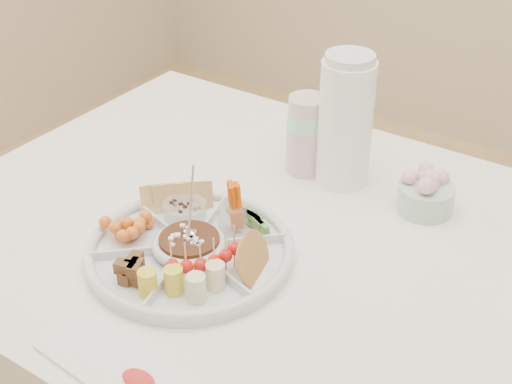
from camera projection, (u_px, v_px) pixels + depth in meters
The scene contains 12 objects.
party_tray at pixel (190, 248), 1.31m from camera, with size 0.38×0.38×0.04m, color white.
bean_dip at pixel (189, 244), 1.31m from camera, with size 0.11×0.11×0.04m, color black.
tortillas at pixel (256, 253), 1.26m from camera, with size 0.10×0.10×0.06m, color brown, non-canonical shape.
carrot_cucumber at pixel (245, 204), 1.36m from camera, with size 0.11×0.11×0.10m, color #D14E03, non-canonical shape.
pita_raisins at pixel (183, 200), 1.41m from camera, with size 0.12×0.12×0.06m, color tan, non-canonical shape.
cherries at pixel (127, 227), 1.34m from camera, with size 0.11×0.11×0.04m, color gold, non-canonical shape.
granola_chunks at pixel (128, 270), 1.23m from camera, with size 0.10×0.10×0.04m, color #563614, non-canonical shape.
banana_tomato at pixel (195, 277), 1.18m from camera, with size 0.11×0.11×0.09m, color #D7CB76, non-canonical shape.
cup_stack at pixel (307, 120), 1.53m from camera, with size 0.09×0.09×0.25m, color white.
thermos at pixel (346, 119), 1.48m from camera, with size 0.11×0.11×0.30m, color white.
flower_bowl at pixel (426, 192), 1.43m from camera, with size 0.11×0.11×0.09m, color #99B6A2.
placemat at pixel (124, 374), 1.08m from camera, with size 0.31×0.10×0.01m, color white.
Camera 1 is at (0.53, -0.95, 1.57)m, focal length 50.00 mm.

